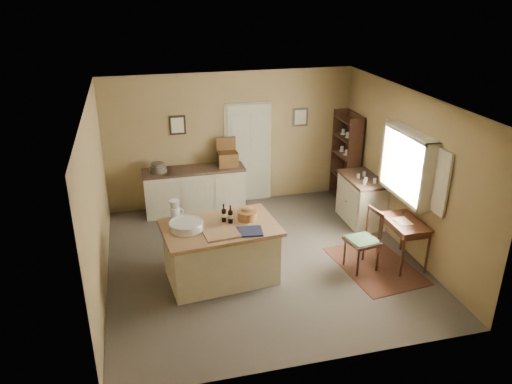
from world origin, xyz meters
TOP-DOWN VIEW (x-y plane):
  - ground at (0.00, 0.00)m, footprint 5.00×5.00m
  - wall_back at (0.00, 2.50)m, footprint 5.00×0.10m
  - wall_front at (0.00, -2.50)m, footprint 5.00×0.10m
  - wall_left at (-2.50, 0.00)m, footprint 0.10×5.00m
  - wall_right at (2.50, 0.00)m, footprint 0.10×5.00m
  - ceiling at (0.00, 0.00)m, footprint 5.00×5.00m
  - door at (0.35, 2.47)m, footprint 0.97×0.06m
  - framed_prints at (0.20, 2.48)m, footprint 2.82×0.02m
  - window at (2.42, -0.20)m, footprint 0.25×1.99m
  - work_island at (-0.76, -0.35)m, footprint 1.82×1.28m
  - sideboard at (-0.81, 2.20)m, footprint 2.00×0.57m
  - rug at (1.75, -0.63)m, footprint 1.27×1.71m
  - writing_desk at (2.20, -0.63)m, footprint 0.52×0.85m
  - desk_chair at (1.48, -0.62)m, footprint 0.53×0.53m
  - right_cabinet at (2.20, 0.95)m, footprint 0.60×1.08m
  - shelving_unit at (2.35, 2.00)m, footprint 0.32×0.84m

SIDE VIEW (x-z plane):
  - ground at x=0.00m, z-range 0.00..0.00m
  - rug at x=1.75m, z-range 0.00..0.01m
  - right_cabinet at x=2.20m, z-range -0.04..0.95m
  - sideboard at x=-0.81m, z-range -0.11..1.07m
  - work_island at x=-0.76m, z-range -0.12..1.08m
  - desk_chair at x=1.48m, z-range 0.00..0.99m
  - writing_desk at x=2.20m, z-range 0.26..1.07m
  - shelving_unit at x=2.35m, z-range 0.00..1.86m
  - door at x=0.35m, z-range 0.00..2.11m
  - wall_back at x=0.00m, z-range 0.00..2.70m
  - wall_front at x=0.00m, z-range 0.00..2.70m
  - wall_left at x=-2.50m, z-range 0.00..2.70m
  - wall_right at x=2.50m, z-range 0.00..2.70m
  - window at x=2.42m, z-range 0.99..2.11m
  - framed_prints at x=0.20m, z-range 1.53..1.91m
  - ceiling at x=0.00m, z-range 2.70..2.70m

